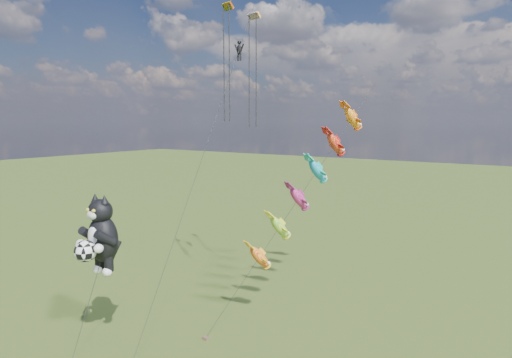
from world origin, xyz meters
The scene contains 4 objects.
ground centered at (0.00, 0.00, 0.00)m, with size 300.00×300.00×0.00m, color #243A0E.
cat_kite_rig centered at (4.33, -2.02, 7.99)m, with size 2.40×4.07×10.62m.
fish_windsock_rig centered at (12.47, 10.96, 10.29)m, with size 6.91×14.49×18.33m.
parafoil_rig centered at (7.17, 9.09, 20.28)m, with size 3.54×17.28×24.44m.
Camera 1 is at (27.32, -18.47, 15.16)m, focal length 30.00 mm.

